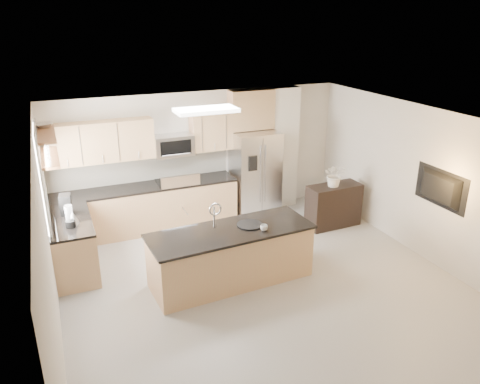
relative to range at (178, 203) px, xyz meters
name	(u,v)px	position (x,y,z in m)	size (l,w,h in m)	color
floor	(269,292)	(0.60, -2.92, -0.47)	(6.50, 6.50, 0.00)	#9E9B96
ceiling	(273,126)	(0.60, -2.92, 2.13)	(6.00, 6.50, 0.02)	white
wall_back	(200,156)	(0.60, 0.33, 0.83)	(6.00, 0.02, 2.60)	beige
wall_front	(441,359)	(0.60, -6.17, 0.83)	(6.00, 0.02, 2.60)	beige
wall_left	(48,254)	(-2.40, -2.92, 0.83)	(0.02, 6.50, 2.60)	beige
wall_right	(431,187)	(3.60, -2.92, 0.83)	(0.02, 6.50, 2.60)	beige
back_counter	(147,207)	(-0.63, 0.01, 0.00)	(3.55, 0.66, 1.44)	tan
left_counter	(73,245)	(-2.07, -1.07, -0.01)	(0.66, 1.50, 0.92)	tan
range	(178,203)	(0.00, 0.00, 0.00)	(0.76, 0.64, 1.14)	black
upper_cabinets	(136,139)	(-0.70, 0.16, 1.35)	(3.50, 0.33, 0.75)	tan
microwave	(173,145)	(0.00, 0.12, 1.16)	(0.76, 0.40, 0.40)	silver
refrigerator	(255,174)	(1.66, -0.05, 0.42)	(0.92, 0.78, 1.78)	silver
partition_column	(283,148)	(2.42, 0.18, 0.83)	(0.60, 0.30, 2.60)	silver
window	(42,179)	(-2.38, -1.07, 1.18)	(0.04, 1.15, 1.65)	white
shelf_lower	(48,158)	(-2.25, -0.97, 1.48)	(0.30, 1.20, 0.04)	brown
shelf_upper	(45,134)	(-2.25, -0.97, 1.85)	(0.30, 1.20, 0.04)	brown
ceiling_fixture	(206,110)	(0.20, -1.32, 2.09)	(1.00, 0.50, 0.06)	white
island	(231,255)	(0.20, -2.38, -0.02)	(2.63, 1.08, 1.32)	tan
credenza	(333,205)	(2.85, -1.23, -0.04)	(1.08, 0.45, 0.86)	black
cup	(264,228)	(0.66, -2.59, 0.46)	(0.12, 0.12, 0.09)	silver
platter	(250,225)	(0.53, -2.33, 0.43)	(0.41, 0.41, 0.02)	black
blender	(70,218)	(-2.08, -1.37, 0.60)	(0.16, 0.16, 0.36)	black
kettle	(73,218)	(-2.03, -1.26, 0.55)	(0.19, 0.19, 0.24)	silver
coffee_maker	(66,205)	(-2.10, -0.82, 0.61)	(0.20, 0.24, 0.34)	black
bowl	(43,125)	(-2.25, -0.59, 1.91)	(0.36, 0.36, 0.09)	silver
flower_vase	(335,169)	(2.80, -1.27, 0.74)	(0.64, 0.56, 0.71)	white
television	(437,189)	(3.51, -3.12, 0.88)	(1.08, 0.14, 0.62)	black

